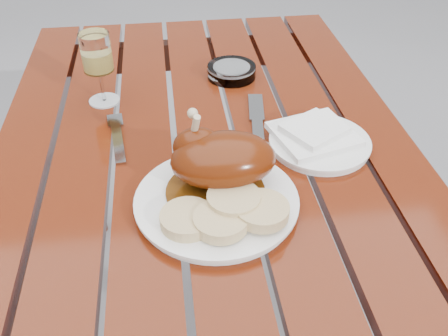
{
  "coord_description": "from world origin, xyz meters",
  "views": [
    {
      "loc": [
        -0.06,
        -0.8,
        1.3
      ],
      "look_at": [
        0.02,
        -0.14,
        0.78
      ],
      "focal_mm": 40.0,
      "sensor_mm": 36.0,
      "label": 1
    }
  ],
  "objects_px": {
    "dinner_plate": "(217,202)",
    "wine_glass": "(99,69)",
    "side_plate": "(320,143)",
    "table": "(208,267)",
    "ashtray": "(231,71)"
  },
  "relations": [
    {
      "from": "side_plate",
      "to": "table",
      "type": "bearing_deg",
      "value": 165.63
    },
    {
      "from": "table",
      "to": "wine_glass",
      "type": "xyz_separation_m",
      "value": [
        -0.2,
        0.17,
        0.45
      ]
    },
    {
      "from": "wine_glass",
      "to": "ashtray",
      "type": "height_order",
      "value": "wine_glass"
    },
    {
      "from": "dinner_plate",
      "to": "wine_glass",
      "type": "distance_m",
      "value": 0.42
    },
    {
      "from": "dinner_plate",
      "to": "side_plate",
      "type": "bearing_deg",
      "value": 33.51
    },
    {
      "from": "side_plate",
      "to": "ashtray",
      "type": "xyz_separation_m",
      "value": [
        -0.13,
        0.3,
        0.01
      ]
    },
    {
      "from": "wine_glass",
      "to": "side_plate",
      "type": "relative_size",
      "value": 0.8
    },
    {
      "from": "table",
      "to": "dinner_plate",
      "type": "height_order",
      "value": "dinner_plate"
    },
    {
      "from": "side_plate",
      "to": "wine_glass",
      "type": "bearing_deg",
      "value": 151.74
    },
    {
      "from": "wine_glass",
      "to": "dinner_plate",
      "type": "bearing_deg",
      "value": -60.98
    },
    {
      "from": "table",
      "to": "ashtray",
      "type": "bearing_deg",
      "value": 70.21
    },
    {
      "from": "dinner_plate",
      "to": "wine_glass",
      "type": "height_order",
      "value": "wine_glass"
    },
    {
      "from": "ashtray",
      "to": "side_plate",
      "type": "bearing_deg",
      "value": -67.18
    },
    {
      "from": "table",
      "to": "dinner_plate",
      "type": "distance_m",
      "value": 0.43
    },
    {
      "from": "wine_glass",
      "to": "side_plate",
      "type": "bearing_deg",
      "value": -28.26
    }
  ]
}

